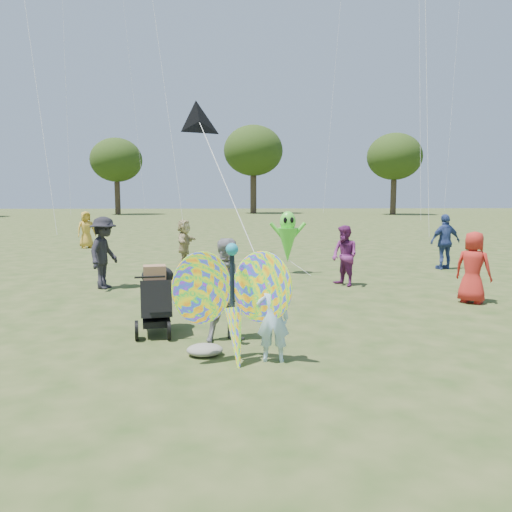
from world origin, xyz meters
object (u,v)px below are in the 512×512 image
Objects in this scene: crowd_a at (473,267)px; crowd_c at (445,242)px; crowd_e at (345,256)px; child_girl at (273,318)px; adult_man at (230,290)px; crowd_b at (104,253)px; alien_kite at (288,239)px; crowd_d at (184,243)px; crowd_g at (86,230)px; jogging_stroller at (156,295)px; butterfly_kite at (234,303)px.

crowd_a is 0.89× the size of crowd_c.
crowd_c is 4.42m from crowd_e.
adult_man reaches higher than child_girl.
adult_man is 5.46m from crowd_a.
adult_man is at bearing 36.39° from crowd_c.
child_girl is 0.71× the size of crowd_c.
crowd_c is at bearing -61.53° from crowd_b.
crowd_a is 0.87× the size of crowd_b.
crowd_b reaches higher than crowd_e.
child_girl is 0.79× the size of crowd_e.
alien_kite is at bearing -4.40° from crowd_c.
crowd_e is at bearing 1.56° from crowd_a.
crowd_e is (2.73, 4.49, -0.04)m from adult_man.
crowd_g is at bearing 50.18° from crowd_d.
crowd_d is 7.73m from jogging_stroller.
crowd_a is at bearing -91.75° from crowd_b.
alien_kite is (-3.30, 4.01, 0.24)m from crowd_a.
crowd_d reaches higher than jogging_stroller.
crowd_c reaches higher than adult_man.
child_girl is 0.69× the size of crowd_b.
crowd_c is 10.21m from butterfly_kite.
child_girl is 5.85m from crowd_e.
crowd_g is at bearing 136.35° from alien_kite.
crowd_e reaches higher than child_girl.
crowd_b is 4.09m from crowd_d.
crowd_g is at bearing -40.20° from crowd_c.
jogging_stroller is at bearing 128.93° from butterfly_kite.
crowd_b is at bearing 30.74° from crowd_a.
jogging_stroller is 0.63× the size of alien_kite.
alien_kite is at bearing 78.48° from butterfly_kite.
jogging_stroller is (1.79, -3.92, -0.23)m from crowd_b.
crowd_b is 9.62m from crowd_c.
alien_kite is at bearing -91.77° from child_girl.
butterfly_kite reaches higher than crowd_e.
crowd_e is 12.70m from crowd_g.
butterfly_kite is at bearing -138.62° from crowd_b.
butterfly_kite reaches higher than crowd_a.
jogging_stroller is (-3.89, -3.97, -0.12)m from crowd_e.
crowd_e is at bearing -121.58° from crowd_d.
crowd_g is 1.39× the size of jogging_stroller.
crowd_a is 5.93m from butterfly_kite.
adult_man is 1.07× the size of crowd_d.
alien_kite is (1.57, 6.46, 0.20)m from adult_man.
crowd_b is (-3.51, 5.38, 0.26)m from child_girl.
crowd_d is 0.82× the size of butterfly_kite.
adult_man reaches higher than crowd_e.
alien_kite is at bearing 55.00° from jogging_stroller.
jogging_stroller is at bearing 136.73° from adult_man.
crowd_a reaches higher than child_girl.
child_girl is at bearing 83.15° from crowd_a.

